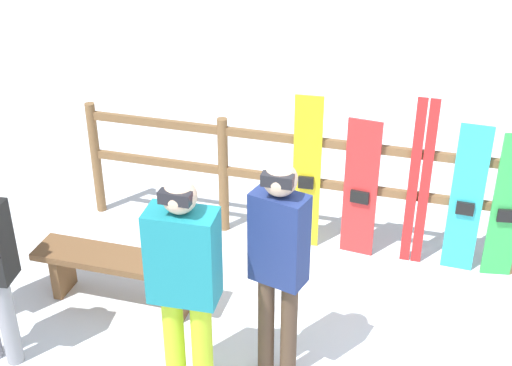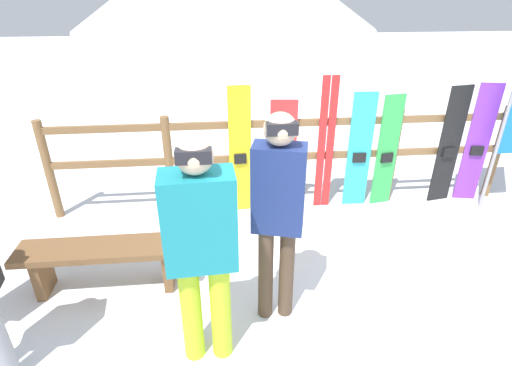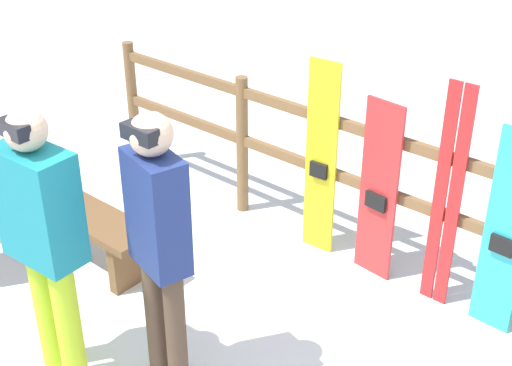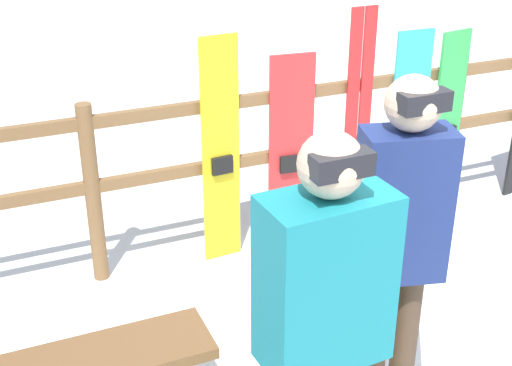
# 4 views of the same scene
# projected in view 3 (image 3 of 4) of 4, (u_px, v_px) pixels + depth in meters

# --- Properties ---
(fence) EXTENTS (5.61, 0.10, 1.22)m
(fence) POSITION_uv_depth(u_px,v_px,m) (386.00, 186.00, 5.10)
(fence) COLOR brown
(fence) RESTS_ON ground
(bench) EXTENTS (1.51, 0.36, 0.46)m
(bench) POSITION_uv_depth(u_px,v_px,m) (76.00, 218.00, 5.42)
(bench) COLOR brown
(bench) RESTS_ON ground
(person_teal) EXTENTS (0.49, 0.29, 1.77)m
(person_teal) POSITION_uv_depth(u_px,v_px,m) (43.00, 232.00, 4.01)
(person_teal) COLOR #B7D826
(person_teal) RESTS_ON ground
(person_navy) EXTENTS (0.43, 0.30, 1.80)m
(person_navy) POSITION_uv_depth(u_px,v_px,m) (158.00, 234.00, 3.90)
(person_navy) COLOR #4C3828
(person_navy) RESTS_ON ground
(snowboard_yellow) EXTENTS (0.26, 0.07, 1.56)m
(snowboard_yellow) POSITION_uv_depth(u_px,v_px,m) (321.00, 160.00, 5.34)
(snowboard_yellow) COLOR yellow
(snowboard_yellow) RESTS_ON ground
(snowboard_red) EXTENTS (0.31, 0.08, 1.39)m
(snowboard_red) POSITION_uv_depth(u_px,v_px,m) (378.00, 192.00, 5.09)
(snowboard_red) COLOR red
(snowboard_red) RESTS_ON ground
(ski_pair_red) EXTENTS (0.20, 0.02, 1.65)m
(ski_pair_red) POSITION_uv_depth(u_px,v_px,m) (447.00, 199.00, 4.73)
(ski_pair_red) COLOR red
(ski_pair_red) RESTS_ON ground
(snowboard_cyan) EXTENTS (0.29, 0.06, 1.46)m
(snowboard_cyan) POSITION_uv_depth(u_px,v_px,m) (505.00, 235.00, 4.54)
(snowboard_cyan) COLOR #2DBFCC
(snowboard_cyan) RESTS_ON ground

